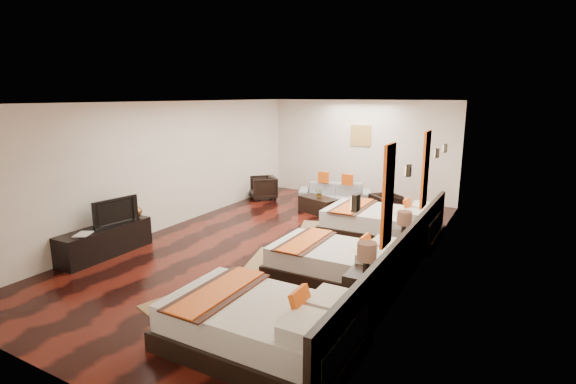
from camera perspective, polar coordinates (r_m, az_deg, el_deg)
The scene contains 30 objects.
floor at distance 8.72m, azimuth -1.43°, elevation -6.91°, with size 5.50×9.50×0.01m, color black.
ceiling at distance 8.22m, azimuth -1.54°, elevation 11.81°, with size 5.50×9.50×0.01m, color white.
back_wall at distance 12.64m, azimuth 9.56°, elevation 5.58°, with size 5.50×0.01×2.80m, color silver.
left_wall at distance 10.02m, azimuth -15.19°, elevation 3.49°, with size 0.01×9.50×2.80m, color silver.
right_wall at distance 7.38m, azimuth 17.25°, elevation 0.18°, with size 0.01×9.50×2.80m, color silver.
headboard_panel at distance 6.91m, azimuth 14.99°, elevation -8.77°, with size 0.08×6.60×0.90m, color black.
bed_near at distance 5.27m, azimuth -3.43°, elevation -17.21°, with size 2.29×1.44×0.88m.
bed_mid at distance 7.12m, azimuth 6.60°, elevation -9.21°, with size 2.14×1.34×0.82m.
bed_far at distance 9.26m, azimuth 12.34°, elevation -4.04°, with size 2.34×1.47×0.89m.
nightstand_a at distance 6.15m, azimuth 10.19°, elevation -12.29°, with size 0.50×0.50×0.99m.
nightstand_b at distance 7.95m, azimuth 14.94°, elevation -6.80°, with size 0.48×0.48×0.95m.
jute_mat_near at distance 6.59m, azimuth -13.16°, elevation -13.95°, with size 0.75×1.20×0.01m, color olive.
jute_mat_mid at distance 7.91m, azimuth -2.19°, elevation -8.98°, with size 0.75×1.20×0.01m, color olive.
jute_mat_far at distance 9.68m, azimuth 3.85°, elevation -4.90°, with size 0.75×1.20×0.01m, color olive.
tv_console at distance 8.76m, azimuth -23.01°, elevation -5.97°, with size 0.50×1.80×0.55m, color black.
tv at distance 8.69m, azimuth -22.12°, elevation -2.37°, with size 0.90×0.12×0.52m, color black.
book at distance 8.36m, azimuth -26.21°, elevation -5.06°, with size 0.24×0.32×0.03m, color black.
figurine at distance 9.07m, azimuth -19.73°, elevation -2.18°, with size 0.32×0.32×0.33m, color brown.
sofa at distance 11.87m, azimuth 6.23°, elevation -0.25°, with size 1.93×0.76×0.56m, color gray.
armchair_left at distance 12.37m, azimuth -3.32°, elevation 0.56°, with size 0.70×0.72×0.66m, color black.
armchair_right at distance 10.81m, azimuth 12.79°, elevation -1.74°, with size 0.62×0.64×0.58m, color black.
coffee_table at distance 10.96m, azimuth 4.08°, elevation -1.75°, with size 1.00×0.50×0.40m, color black.
table_plant at distance 10.86m, azimuth 4.20°, elevation -0.12°, with size 0.22×0.19×0.25m, color #265D1F.
orange_panel_a at distance 5.51m, azimuth 13.09°, elevation -0.49°, with size 0.04×0.40×1.30m, color #D86014.
orange_panel_b at distance 7.62m, azimuth 17.72°, elevation 2.83°, with size 0.04×0.40×1.30m, color #D86014.
sconce_near at distance 4.47m, azimuth 8.93°, elevation -1.40°, with size 0.07×0.12×0.18m.
sconce_mid at distance 6.54m, azimuth 15.64°, elevation 2.75°, with size 0.07×0.12×0.18m.
sconce_far at distance 8.67m, azimuth 19.10°, elevation 4.87°, with size 0.07×0.12×0.18m.
sconce_lounge at distance 9.55m, azimuth 20.08°, elevation 5.46°, with size 0.07×0.12×0.18m.
gold_artwork at distance 12.58m, azimuth 9.60°, elevation 7.38°, with size 0.60×0.04×0.60m, color #AD873F.
Camera 1 is at (4.18, -7.08, 2.93)m, focal length 26.88 mm.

